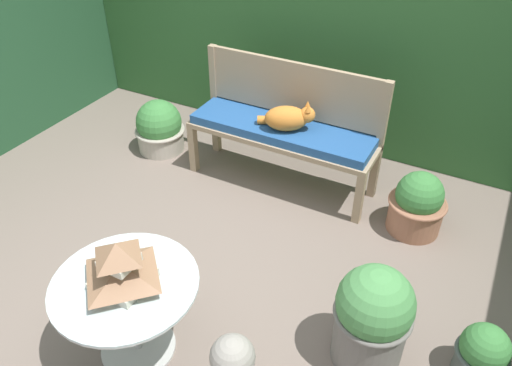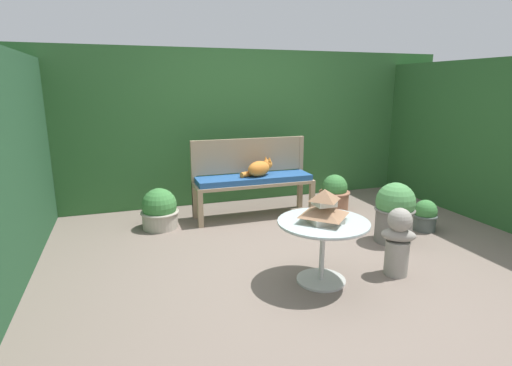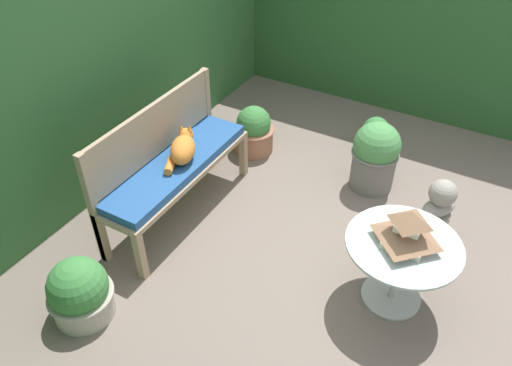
{
  "view_description": "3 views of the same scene",
  "coord_description": "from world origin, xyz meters",
  "px_view_note": "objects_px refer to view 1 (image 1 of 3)",
  "views": [
    {
      "loc": [
        1.33,
        -1.89,
        2.48
      ],
      "look_at": [
        0.03,
        0.55,
        0.45
      ],
      "focal_mm": 35.0,
      "sensor_mm": 36.0,
      "label": 1
    },
    {
      "loc": [
        -1.64,
        -3.47,
        1.65
      ],
      "look_at": [
        -0.32,
        0.44,
        0.64
      ],
      "focal_mm": 28.0,
      "sensor_mm": 36.0,
      "label": 2
    },
    {
      "loc": [
        -2.58,
        -0.96,
        2.89
      ],
      "look_at": [
        -0.02,
        0.51,
        0.54
      ],
      "focal_mm": 35.0,
      "sensor_mm": 36.0,
      "label": 3
    }
  ],
  "objects_px": {
    "patio_table": "(128,298)",
    "pagoda_birdhouse": "(121,267)",
    "cat": "(288,118)",
    "potted_plant_bench_left": "(160,128)",
    "potted_plant_bench_right": "(482,354)",
    "potted_plant_table_near": "(372,317)",
    "potted_plant_path_edge": "(417,205)",
    "garden_bench": "(281,135)"
  },
  "relations": [
    {
      "from": "cat",
      "to": "potted_plant_bench_left",
      "type": "xyz_separation_m",
      "value": [
        -1.25,
        -0.02,
        -0.42
      ]
    },
    {
      "from": "cat",
      "to": "pagoda_birdhouse",
      "type": "height_order",
      "value": "pagoda_birdhouse"
    },
    {
      "from": "pagoda_birdhouse",
      "to": "potted_plant_bench_left",
      "type": "bearing_deg",
      "value": 123.19
    },
    {
      "from": "cat",
      "to": "potted_plant_bench_left",
      "type": "relative_size",
      "value": 0.94
    },
    {
      "from": "cat",
      "to": "potted_plant_bench_left",
      "type": "distance_m",
      "value": 1.32
    },
    {
      "from": "potted_plant_path_edge",
      "to": "potted_plant_bench_left",
      "type": "distance_m",
      "value": 2.32
    },
    {
      "from": "patio_table",
      "to": "pagoda_birdhouse",
      "type": "bearing_deg",
      "value": 82.87
    },
    {
      "from": "potted_plant_bench_left",
      "to": "potted_plant_table_near",
      "type": "bearing_deg",
      "value": -27.91
    },
    {
      "from": "potted_plant_bench_right",
      "to": "potted_plant_bench_left",
      "type": "bearing_deg",
      "value": 159.84
    },
    {
      "from": "potted_plant_path_edge",
      "to": "potted_plant_bench_left",
      "type": "bearing_deg",
      "value": 179.42
    },
    {
      "from": "potted_plant_bench_right",
      "to": "potted_plant_bench_left",
      "type": "height_order",
      "value": "potted_plant_bench_left"
    },
    {
      "from": "garden_bench",
      "to": "potted_plant_table_near",
      "type": "bearing_deg",
      "value": -47.99
    },
    {
      "from": "pagoda_birdhouse",
      "to": "potted_plant_table_near",
      "type": "height_order",
      "value": "pagoda_birdhouse"
    },
    {
      "from": "cat",
      "to": "potted_plant_table_near",
      "type": "height_order",
      "value": "cat"
    },
    {
      "from": "pagoda_birdhouse",
      "to": "patio_table",
      "type": "bearing_deg",
      "value": -97.13
    },
    {
      "from": "potted_plant_table_near",
      "to": "garden_bench",
      "type": "bearing_deg",
      "value": 132.01
    },
    {
      "from": "garden_bench",
      "to": "pagoda_birdhouse",
      "type": "bearing_deg",
      "value": -90.14
    },
    {
      "from": "potted_plant_path_edge",
      "to": "pagoda_birdhouse",
      "type": "bearing_deg",
      "value": -122.32
    },
    {
      "from": "cat",
      "to": "patio_table",
      "type": "height_order",
      "value": "cat"
    },
    {
      "from": "patio_table",
      "to": "pagoda_birdhouse",
      "type": "height_order",
      "value": "pagoda_birdhouse"
    },
    {
      "from": "garden_bench",
      "to": "pagoda_birdhouse",
      "type": "relative_size",
      "value": 4.33
    },
    {
      "from": "potted_plant_bench_right",
      "to": "potted_plant_bench_left",
      "type": "xyz_separation_m",
      "value": [
        -2.92,
        1.07,
        0.04
      ]
    },
    {
      "from": "cat",
      "to": "patio_table",
      "type": "bearing_deg",
      "value": -117.68
    },
    {
      "from": "patio_table",
      "to": "potted_plant_bench_right",
      "type": "height_order",
      "value": "patio_table"
    },
    {
      "from": "patio_table",
      "to": "potted_plant_path_edge",
      "type": "relative_size",
      "value": 1.59
    },
    {
      "from": "pagoda_birdhouse",
      "to": "potted_plant_table_near",
      "type": "bearing_deg",
      "value": 26.0
    },
    {
      "from": "cat",
      "to": "potted_plant_bench_left",
      "type": "bearing_deg",
      "value": 155.18
    },
    {
      "from": "patio_table",
      "to": "potted_plant_table_near",
      "type": "relative_size",
      "value": 1.18
    },
    {
      "from": "potted_plant_bench_right",
      "to": "potted_plant_bench_left",
      "type": "distance_m",
      "value": 3.11
    },
    {
      "from": "garden_bench",
      "to": "cat",
      "type": "relative_size",
      "value": 3.36
    },
    {
      "from": "potted_plant_path_edge",
      "to": "potted_plant_bench_right",
      "type": "bearing_deg",
      "value": -60.11
    },
    {
      "from": "cat",
      "to": "pagoda_birdhouse",
      "type": "relative_size",
      "value": 1.29
    },
    {
      "from": "patio_table",
      "to": "potted_plant_bench_left",
      "type": "xyz_separation_m",
      "value": [
        -1.19,
        1.81,
        -0.22
      ]
    },
    {
      "from": "potted_plant_path_edge",
      "to": "cat",
      "type": "bearing_deg",
      "value": 177.87
    },
    {
      "from": "potted_plant_table_near",
      "to": "potted_plant_path_edge",
      "type": "bearing_deg",
      "value": 91.53
    },
    {
      "from": "patio_table",
      "to": "pagoda_birdhouse",
      "type": "distance_m",
      "value": 0.23
    },
    {
      "from": "cat",
      "to": "potted_plant_bench_right",
      "type": "height_order",
      "value": "cat"
    },
    {
      "from": "patio_table",
      "to": "potted_plant_table_near",
      "type": "height_order",
      "value": "potted_plant_table_near"
    },
    {
      "from": "garden_bench",
      "to": "potted_plant_bench_right",
      "type": "distance_m",
      "value": 2.08
    },
    {
      "from": "pagoda_birdhouse",
      "to": "potted_plant_bench_right",
      "type": "distance_m",
      "value": 1.95
    },
    {
      "from": "pagoda_birdhouse",
      "to": "potted_plant_path_edge",
      "type": "relative_size",
      "value": 0.73
    },
    {
      "from": "garden_bench",
      "to": "potted_plant_table_near",
      "type": "distance_m",
      "value": 1.74
    }
  ]
}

